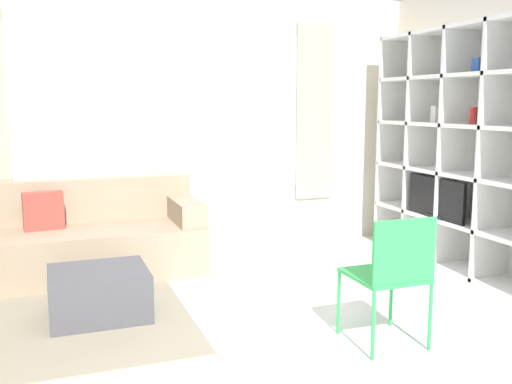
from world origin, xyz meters
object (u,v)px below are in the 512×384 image
shelving_unit (478,152)px  ottoman (99,294)px  couch_main (84,241)px  folding_chair (392,269)px

shelving_unit → ottoman: 3.50m
couch_main → shelving_unit: bearing=-18.9°
couch_main → folding_chair: (1.74, -2.32, 0.20)m
couch_main → folding_chair: 2.91m
couch_main → ottoman: bearing=-88.6°
shelving_unit → folding_chair: 2.11m
shelving_unit → ottoman: bearing=179.7°
couch_main → folding_chair: size_ratio=2.43×
ottoman → folding_chair: bearing=-34.6°
couch_main → ottoman: 1.15m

